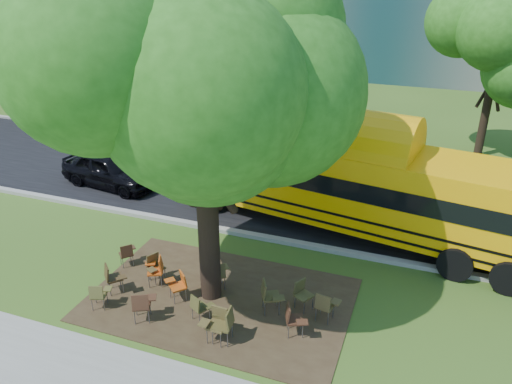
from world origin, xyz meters
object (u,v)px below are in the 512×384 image
at_px(main_tree, 202,82).
at_px(chair_0, 99,294).
at_px(school_bus, 369,187).
at_px(black_car, 110,169).
at_px(chair_7, 293,318).
at_px(chair_13, 325,304).
at_px(chair_10, 154,265).
at_px(chair_14, 269,294).
at_px(chair_2, 142,304).
at_px(bg_car_silver, 68,117).
at_px(chair_4, 199,306).
at_px(chair_11, 218,273).
at_px(pedestrian_a, 61,103).
at_px(chair_12, 302,292).
at_px(bg_car_red, 152,133).
at_px(pedestrian_b, 29,101).
at_px(chair_5, 217,321).
at_px(chair_1, 112,276).
at_px(chair_3, 179,283).
at_px(chair_8, 127,252).
at_px(chair_6, 225,322).
at_px(chair_9, 157,268).

height_order(main_tree, chair_0, main_tree).
bearing_deg(school_bus, black_car, -173.24).
xyz_separation_m(chair_7, chair_13, (0.62, 0.79, -0.01)).
relative_size(chair_7, chair_10, 1.03).
bearing_deg(chair_14, chair_2, -89.78).
relative_size(chair_0, bg_car_silver, 0.20).
relative_size(chair_0, chair_4, 1.00).
xyz_separation_m(chair_0, chair_11, (2.59, 1.89, 0.05)).
height_order(black_car, pedestrian_a, pedestrian_a).
height_order(chair_7, chair_12, chair_7).
bearing_deg(chair_2, black_car, 103.90).
relative_size(chair_13, bg_car_red, 0.18).
bearing_deg(chair_11, pedestrian_b, 107.43).
bearing_deg(pedestrian_b, chair_0, -4.48).
height_order(chair_14, bg_car_silver, bg_car_silver).
bearing_deg(chair_7, chair_5, -86.45).
bearing_deg(chair_1, pedestrian_a, 176.95).
bearing_deg(bg_car_red, chair_7, -152.80).
relative_size(main_tree, chair_14, 10.02).
xyz_separation_m(chair_11, black_car, (-7.06, 5.06, 0.18)).
relative_size(chair_2, black_car, 0.21).
distance_m(chair_3, chair_5, 1.99).
distance_m(chair_0, chair_5, 3.41).
relative_size(chair_7, pedestrian_a, 0.48).
height_order(chair_7, bg_car_red, bg_car_red).
bearing_deg(chair_2, school_bus, 28.82).
bearing_deg(black_car, pedestrian_b, 64.00).
distance_m(chair_0, pedestrian_a, 19.27).
height_order(chair_8, pedestrian_a, pedestrian_a).
distance_m(chair_6, bg_car_red, 14.96).
bearing_deg(chair_0, chair_1, 76.58).
xyz_separation_m(chair_2, chair_4, (1.35, 0.50, -0.07)).
distance_m(chair_2, chair_4, 1.44).
bearing_deg(chair_13, main_tree, -170.70).
bearing_deg(bg_car_silver, chair_5, -150.94).
relative_size(chair_4, chair_12, 0.93).
xyz_separation_m(chair_1, chair_11, (2.67, 1.16, -0.01)).
relative_size(chair_9, chair_10, 1.04).
xyz_separation_m(chair_0, chair_10, (0.70, 1.64, 0.03)).
relative_size(chair_12, bg_car_red, 0.17).
height_order(chair_4, chair_13, chair_13).
xyz_separation_m(chair_2, chair_3, (0.42, 1.16, -0.04)).
relative_size(chair_4, chair_13, 0.92).
bearing_deg(chair_12, chair_5, -12.61).
bearing_deg(chair_10, chair_11, 124.00).
distance_m(chair_10, bg_car_silver, 16.36).
relative_size(chair_2, pedestrian_b, 0.52).
bearing_deg(chair_13, pedestrian_a, 155.28).
bearing_deg(chair_13, school_bus, 96.46).
bearing_deg(bg_car_red, chair_10, -165.19).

